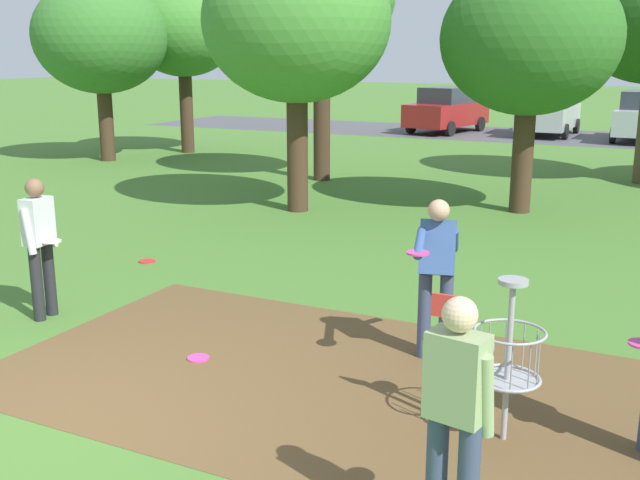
% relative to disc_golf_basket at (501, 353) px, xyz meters
% --- Properties ---
extents(ground_plane, '(160.00, 160.00, 0.00)m').
position_rel_disc_golf_basket_xyz_m(ground_plane, '(-3.39, -1.69, -0.75)').
color(ground_plane, '#47752D').
extents(dirt_tee_pad, '(6.60, 3.83, 0.01)m').
position_rel_disc_golf_basket_xyz_m(dirt_tee_pad, '(-1.75, 0.38, -0.75)').
color(dirt_tee_pad, brown).
rests_on(dirt_tee_pad, ground).
extents(disc_golf_basket, '(0.98, 0.58, 1.39)m').
position_rel_disc_golf_basket_xyz_m(disc_golf_basket, '(0.00, 0.00, 0.00)').
color(disc_golf_basket, '#9E9EA3').
rests_on(disc_golf_basket, ground).
extents(player_foreground_watching, '(0.42, 0.48, 1.71)m').
position_rel_disc_golf_basket_xyz_m(player_foreground_watching, '(-5.62, 0.50, 0.21)').
color(player_foreground_watching, '#232328').
rests_on(player_foreground_watching, ground).
extents(player_waiting_left, '(0.45, 1.17, 1.71)m').
position_rel_disc_golf_basket_xyz_m(player_waiting_left, '(-1.00, 1.38, 0.23)').
color(player_waiting_left, '#384260').
rests_on(player_waiting_left, ground).
extents(player_waiting_right, '(0.49, 0.43, 1.71)m').
position_rel_disc_golf_basket_xyz_m(player_waiting_right, '(0.07, -1.58, 0.21)').
color(player_waiting_right, '#384260').
rests_on(player_waiting_right, ground).
extents(frisbee_by_tee, '(0.26, 0.26, 0.02)m').
position_rel_disc_golf_basket_xyz_m(frisbee_by_tee, '(-6.14, 3.05, -0.74)').
color(frisbee_by_tee, red).
rests_on(frisbee_by_tee, ground).
extents(frisbee_far_right, '(0.23, 0.23, 0.02)m').
position_rel_disc_golf_basket_xyz_m(frisbee_far_right, '(-3.20, 0.26, -0.74)').
color(frisbee_far_right, '#E53D99').
rests_on(frisbee_far_right, ground).
extents(tree_near_left, '(3.88, 3.88, 5.29)m').
position_rel_disc_golf_basket_xyz_m(tree_near_left, '(-14.58, 11.66, 2.87)').
color(tree_near_left, '#422D1E').
rests_on(tree_near_left, ground).
extents(tree_mid_right, '(3.58, 3.58, 5.48)m').
position_rel_disc_golf_basket_xyz_m(tree_mid_right, '(-13.58, 14.35, 3.17)').
color(tree_mid_right, '#422D1E').
rests_on(tree_mid_right, ground).
extents(tree_far_center, '(3.48, 3.48, 4.90)m').
position_rel_disc_golf_basket_xyz_m(tree_far_center, '(-1.78, 9.45, 2.64)').
color(tree_far_center, '#422D1E').
rests_on(tree_far_center, ground).
extents(tree_far_right, '(3.68, 3.68, 5.31)m').
position_rel_disc_golf_basket_xyz_m(tree_far_right, '(-5.89, 7.56, 2.96)').
color(tree_far_right, '#422D1E').
rests_on(tree_far_right, ground).
extents(parking_lot_strip, '(36.00, 6.00, 0.01)m').
position_rel_disc_golf_basket_xyz_m(parking_lot_strip, '(-3.39, 24.75, -0.75)').
color(parking_lot_strip, '#4C4C51').
rests_on(parking_lot_strip, ground).
extents(parked_car_leftmost, '(2.63, 4.48, 1.84)m').
position_rel_disc_golf_basket_xyz_m(parked_car_leftmost, '(-7.92, 24.50, 0.17)').
color(parked_car_leftmost, maroon).
rests_on(parked_car_leftmost, ground).
extents(parked_car_center_left, '(2.04, 4.23, 1.84)m').
position_rel_disc_golf_basket_xyz_m(parked_car_center_left, '(-3.93, 25.15, 0.17)').
color(parked_car_center_left, '#B2B7BC').
rests_on(parked_car_center_left, ground).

